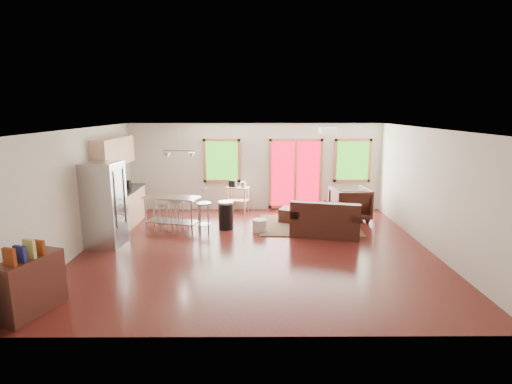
{
  "coord_description": "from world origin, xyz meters",
  "views": [
    {
      "loc": [
        -0.05,
        -8.35,
        2.99
      ],
      "look_at": [
        0.0,
        0.3,
        1.2
      ],
      "focal_mm": 28.0,
      "sensor_mm": 36.0,
      "label": 1
    }
  ],
  "objects_px": {
    "loveseat": "(325,221)",
    "armchair": "(350,202)",
    "refrigerator": "(104,205)",
    "kitchen_cart": "(237,190)",
    "ottoman": "(291,215)",
    "rug": "(309,225)",
    "coffee_table": "(328,213)",
    "island": "(172,207)"
  },
  "relations": [
    {
      "from": "loveseat",
      "to": "coffee_table",
      "type": "bearing_deg",
      "value": 89.61
    },
    {
      "from": "island",
      "to": "loveseat",
      "type": "bearing_deg",
      "value": -5.94
    },
    {
      "from": "rug",
      "to": "ottoman",
      "type": "distance_m",
      "value": 0.61
    },
    {
      "from": "ottoman",
      "to": "kitchen_cart",
      "type": "xyz_separation_m",
      "value": [
        -1.5,
        1.08,
        0.46
      ]
    },
    {
      "from": "loveseat",
      "to": "refrigerator",
      "type": "bearing_deg",
      "value": -157.81
    },
    {
      "from": "ottoman",
      "to": "refrigerator",
      "type": "xyz_separation_m",
      "value": [
        -4.3,
        -1.92,
        0.75
      ]
    },
    {
      "from": "loveseat",
      "to": "ottoman",
      "type": "relative_size",
      "value": 3.23
    },
    {
      "from": "rug",
      "to": "coffee_table",
      "type": "bearing_deg",
      "value": 14.05
    },
    {
      "from": "ottoman",
      "to": "kitchen_cart",
      "type": "bearing_deg",
      "value": 144.17
    },
    {
      "from": "rug",
      "to": "kitchen_cart",
      "type": "distance_m",
      "value": 2.51
    },
    {
      "from": "rug",
      "to": "island",
      "type": "height_order",
      "value": "island"
    },
    {
      "from": "kitchen_cart",
      "to": "rug",
      "type": "bearing_deg",
      "value": -37.37
    },
    {
      "from": "rug",
      "to": "loveseat",
      "type": "distance_m",
      "value": 0.9
    },
    {
      "from": "island",
      "to": "kitchen_cart",
      "type": "relative_size",
      "value": 1.55
    },
    {
      "from": "ottoman",
      "to": "coffee_table",
      "type": "bearing_deg",
      "value": -15.31
    },
    {
      "from": "ottoman",
      "to": "island",
      "type": "bearing_deg",
      "value": -165.66
    },
    {
      "from": "rug",
      "to": "island",
      "type": "bearing_deg",
      "value": -173.64
    },
    {
      "from": "loveseat",
      "to": "refrigerator",
      "type": "xyz_separation_m",
      "value": [
        -5.02,
        -0.74,
        0.6
      ]
    },
    {
      "from": "island",
      "to": "ottoman",
      "type": "bearing_deg",
      "value": 14.34
    },
    {
      "from": "rug",
      "to": "island",
      "type": "distance_m",
      "value": 3.56
    },
    {
      "from": "armchair",
      "to": "refrigerator",
      "type": "distance_m",
      "value": 6.32
    },
    {
      "from": "kitchen_cart",
      "to": "refrigerator",
      "type": "bearing_deg",
      "value": -133.07
    },
    {
      "from": "refrigerator",
      "to": "island",
      "type": "distance_m",
      "value": 1.72
    },
    {
      "from": "rug",
      "to": "island",
      "type": "xyz_separation_m",
      "value": [
        -3.49,
        -0.39,
        0.58
      ]
    },
    {
      "from": "coffee_table",
      "to": "ottoman",
      "type": "relative_size",
      "value": 1.67
    },
    {
      "from": "refrigerator",
      "to": "rug",
      "type": "bearing_deg",
      "value": 24.37
    },
    {
      "from": "armchair",
      "to": "refrigerator",
      "type": "xyz_separation_m",
      "value": [
        -5.93,
        -2.12,
        0.44
      ]
    },
    {
      "from": "armchair",
      "to": "ottoman",
      "type": "bearing_deg",
      "value": 1.23
    },
    {
      "from": "ottoman",
      "to": "island",
      "type": "xyz_separation_m",
      "value": [
        -3.06,
        -0.78,
        0.41
      ]
    },
    {
      "from": "coffee_table",
      "to": "armchair",
      "type": "xyz_separation_m",
      "value": [
        0.68,
        0.46,
        0.19
      ]
    },
    {
      "from": "armchair",
      "to": "island",
      "type": "bearing_deg",
      "value": 6.04
    },
    {
      "from": "ottoman",
      "to": "armchair",
      "type": "bearing_deg",
      "value": 7.02
    },
    {
      "from": "kitchen_cart",
      "to": "armchair",
      "type": "bearing_deg",
      "value": -15.68
    },
    {
      "from": "coffee_table",
      "to": "armchair",
      "type": "height_order",
      "value": "armchair"
    },
    {
      "from": "coffee_table",
      "to": "refrigerator",
      "type": "distance_m",
      "value": 5.55
    },
    {
      "from": "loveseat",
      "to": "armchair",
      "type": "xyz_separation_m",
      "value": [
        0.91,
        1.38,
        0.15
      ]
    },
    {
      "from": "refrigerator",
      "to": "kitchen_cart",
      "type": "height_order",
      "value": "refrigerator"
    },
    {
      "from": "loveseat",
      "to": "kitchen_cart",
      "type": "bearing_deg",
      "value": 148.34
    },
    {
      "from": "rug",
      "to": "coffee_table",
      "type": "height_order",
      "value": "coffee_table"
    },
    {
      "from": "rug",
      "to": "armchair",
      "type": "xyz_separation_m",
      "value": [
        1.2,
        0.59,
        0.48
      ]
    },
    {
      "from": "kitchen_cart",
      "to": "loveseat",
      "type": "bearing_deg",
      "value": -45.44
    },
    {
      "from": "coffee_table",
      "to": "refrigerator",
      "type": "height_order",
      "value": "refrigerator"
    }
  ]
}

